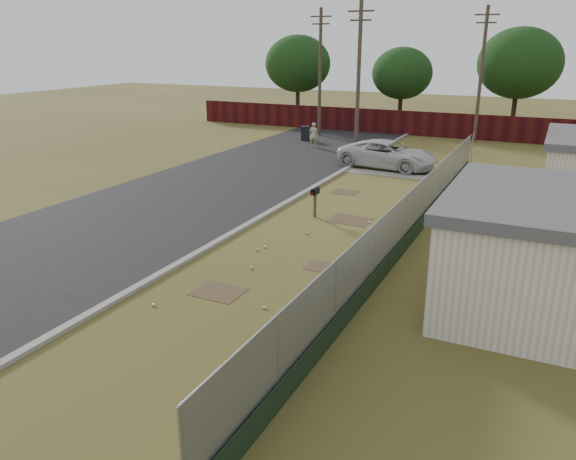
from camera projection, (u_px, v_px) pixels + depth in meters
The scene contains 12 objects.
ground at pixel (314, 242), 19.85m from camera, with size 120.00×120.00×0.00m, color olive.
street at pixel (256, 176), 29.50m from camera, with size 15.10×60.00×0.12m.
chainlink_fence at pixel (409, 225), 19.19m from camera, with size 0.10×27.06×2.02m.
privacy_fence at pixel (370, 121), 43.37m from camera, with size 30.00×0.12×1.80m, color #410F0E.
utility_poles at pixel (386, 73), 37.50m from camera, with size 12.60×8.24×9.00m.
horizon_trees at pixel (462, 74), 38.14m from camera, with size 33.32×31.94×7.78m.
fire_hydrant at pixel (229, 416), 9.97m from camera, with size 0.48×0.48×0.94m.
mailbox at pixel (315, 194), 22.40m from camera, with size 0.21×0.53×1.22m.
pickup_truck at pixel (388, 154), 31.26m from camera, with size 2.51×5.45×1.51m, color silver.
pedestrian at pixel (314, 135), 37.39m from camera, with size 0.60×0.39×1.64m, color tan.
trash_bin at pixel (305, 133), 40.02m from camera, with size 0.88×0.85×1.01m.
scattered_litter at pixel (284, 256), 18.45m from camera, with size 3.46×9.56×0.07m.
Camera 1 is at (7.28, -17.22, 6.77)m, focal length 35.00 mm.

